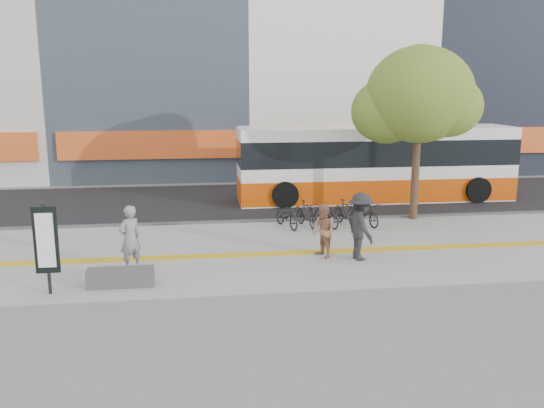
{
  "coord_description": "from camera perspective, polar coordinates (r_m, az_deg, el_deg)",
  "views": [
    {
      "loc": [
        -0.62,
        -14.65,
        4.92
      ],
      "look_at": [
        1.57,
        2.0,
        1.36
      ],
      "focal_mm": 37.02,
      "sensor_mm": 36.0,
      "label": 1
    }
  ],
  "objects": [
    {
      "name": "bicycle_row",
      "position": [
        19.66,
        5.58,
        -1.06
      ],
      "size": [
        3.81,
        1.65,
        0.91
      ],
      "color": "black",
      "rests_on": "sidewalk"
    },
    {
      "name": "curb",
      "position": [
        20.25,
        -5.53,
        -1.94
      ],
      "size": [
        40.0,
        0.25,
        0.14
      ],
      "primitive_type": "cube",
      "color": "#3E3E41",
      "rests_on": "ground"
    },
    {
      "name": "tactile_strip",
      "position": [
        16.39,
        -5.01,
        -5.23
      ],
      "size": [
        40.0,
        0.45,
        0.01
      ],
      "primitive_type": "cube",
      "color": "gold",
      "rests_on": "sidewalk"
    },
    {
      "name": "sidewalk",
      "position": [
        16.88,
        -5.09,
        -4.88
      ],
      "size": [
        40.0,
        7.0,
        0.08
      ],
      "primitive_type": "cube",
      "color": "slate",
      "rests_on": "ground"
    },
    {
      "name": "street_tree",
      "position": [
        20.98,
        14.58,
        10.49
      ],
      "size": [
        4.4,
        3.8,
        6.31
      ],
      "color": "#342318",
      "rests_on": "sidewalk"
    },
    {
      "name": "ground",
      "position": [
        15.46,
        -4.84,
        -6.62
      ],
      "size": [
        120.0,
        120.0,
        0.0
      ],
      "primitive_type": "plane",
      "color": "#62625D",
      "rests_on": "ground"
    },
    {
      "name": "bench",
      "position": [
        14.35,
        -15.13,
        -7.21
      ],
      "size": [
        1.6,
        0.45,
        0.45
      ],
      "primitive_type": "cube",
      "color": "#3E3E41",
      "rests_on": "sidewalk"
    },
    {
      "name": "signboard",
      "position": [
        14.07,
        -22.0,
        -3.54
      ],
      "size": [
        0.55,
        0.1,
        2.2
      ],
      "color": "black",
      "rests_on": "sidewalk"
    },
    {
      "name": "pedestrian_dark",
      "position": [
        15.94,
        9.01,
        -2.26
      ],
      "size": [
        0.9,
        1.34,
        1.92
      ],
      "primitive_type": "imported",
      "rotation": [
        0.0,
        0.0,
        1.74
      ],
      "color": "black",
      "rests_on": "sidewalk"
    },
    {
      "name": "pedestrian_tan",
      "position": [
        16.03,
        5.24,
        -2.74
      ],
      "size": [
        0.82,
        0.92,
        1.56
      ],
      "primitive_type": "imported",
      "rotation": [
        0.0,
        0.0,
        -1.21
      ],
      "color": "#956348",
      "rests_on": "sidewalk"
    },
    {
      "name": "seated_woman",
      "position": [
        15.29,
        -14.25,
        -3.4
      ],
      "size": [
        0.77,
        0.74,
        1.77
      ],
      "primitive_type": "imported",
      "rotation": [
        0.0,
        0.0,
        3.84
      ],
      "color": "black",
      "rests_on": "sidewalk"
    },
    {
      "name": "bus",
      "position": [
        24.58,
        10.46,
        3.87
      ],
      "size": [
        11.79,
        2.8,
        3.14
      ],
      "color": "silver",
      "rests_on": "street"
    },
    {
      "name": "street",
      "position": [
        24.15,
        -5.87,
        0.24
      ],
      "size": [
        40.0,
        8.0,
        0.06
      ],
      "primitive_type": "cube",
      "color": "black",
      "rests_on": "ground"
    }
  ]
}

